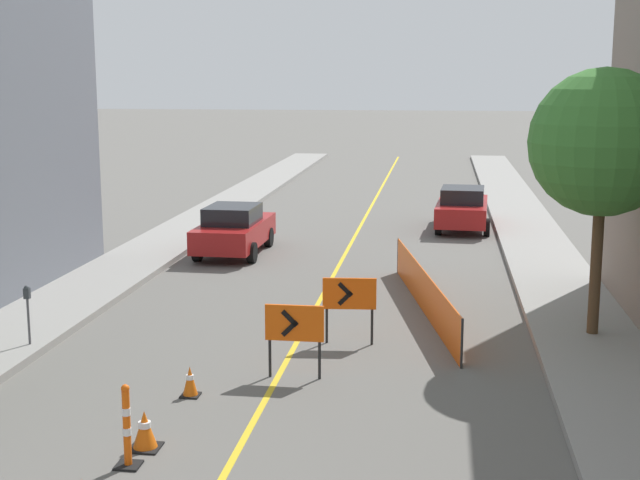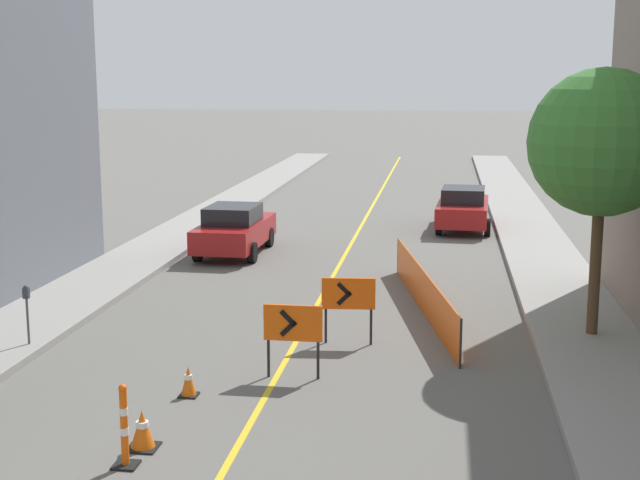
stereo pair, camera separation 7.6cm
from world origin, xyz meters
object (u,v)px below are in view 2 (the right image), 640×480
object	(u,v)px
arrow_barricade_primary	(293,326)
parked_car_curb_near	(234,229)
delineator_post_rear	(124,431)
parking_meter_far_curb	(27,302)
traffic_cone_fifth	(142,430)
traffic_cone_farthest	(188,381)
arrow_barricade_secondary	(348,297)
street_tree_right_near	(602,143)
parked_car_curb_mid	(463,208)

from	to	relation	value
arrow_barricade_primary	parked_car_curb_near	bearing A→B (deg)	109.09
delineator_post_rear	parking_meter_far_curb	xyz separation A→B (m)	(-3.91, 5.02, 0.50)
arrow_barricade_primary	parked_car_curb_near	distance (m)	12.13
arrow_barricade_primary	traffic_cone_fifth	bearing A→B (deg)	-115.82
traffic_cone_farthest	delineator_post_rear	world-z (taller)	delineator_post_rear
delineator_post_rear	arrow_barricade_primary	size ratio (longest dim) A/B	0.89
arrow_barricade_secondary	parking_meter_far_curb	size ratio (longest dim) A/B	1.15
traffic_cone_fifth	traffic_cone_farthest	bearing A→B (deg)	88.58
traffic_cone_farthest	arrow_barricade_primary	distance (m)	2.21
traffic_cone_farthest	arrow_barricade_primary	bearing A→B (deg)	35.77
traffic_cone_fifth	street_tree_right_near	xyz separation A→B (m)	(7.73, 6.78, 3.96)
traffic_cone_fifth	parking_meter_far_curb	world-z (taller)	parking_meter_far_curb
arrow_barricade_secondary	parking_meter_far_curb	distance (m)	6.66
traffic_cone_farthest	parked_car_curb_mid	distance (m)	19.08
traffic_cone_fifth	delineator_post_rear	world-z (taller)	delineator_post_rear
street_tree_right_near	parked_car_curb_mid	bearing A→B (deg)	100.23
traffic_cone_farthest	parked_car_curb_mid	xyz separation A→B (m)	(5.16, 18.36, 0.53)
street_tree_right_near	arrow_barricade_secondary	bearing A→B (deg)	-169.61
arrow_barricade_primary	parked_car_curb_mid	world-z (taller)	parked_car_curb_mid
delineator_post_rear	parking_meter_far_curb	world-z (taller)	parking_meter_far_curb
delineator_post_rear	parked_car_curb_mid	xyz separation A→B (m)	(5.26, 21.32, 0.25)
delineator_post_rear	arrow_barricade_primary	xyz separation A→B (m)	(1.78, 4.17, 0.46)
delineator_post_rear	parked_car_curb_mid	bearing A→B (deg)	76.14
traffic_cone_fifth	delineator_post_rear	size ratio (longest dim) A/B	0.48
parked_car_curb_mid	parking_meter_far_curb	xyz separation A→B (m)	(-9.17, -16.30, 0.25)
parked_car_curb_near	parked_car_curb_mid	bearing A→B (deg)	39.01
traffic_cone_fifth	arrow_barricade_secondary	bearing A→B (deg)	66.42
arrow_barricade_secondary	traffic_cone_farthest	bearing A→B (deg)	-130.15
delineator_post_rear	street_tree_right_near	bearing A→B (deg)	43.74
traffic_cone_farthest	parked_car_curb_near	size ratio (longest dim) A/B	0.13
parked_car_curb_mid	street_tree_right_near	size ratio (longest dim) A/B	0.78
delineator_post_rear	street_tree_right_near	world-z (taller)	street_tree_right_near
delineator_post_rear	street_tree_right_near	size ratio (longest dim) A/B	0.22
traffic_cone_fifth	arrow_barricade_secondary	world-z (taller)	arrow_barricade_secondary
traffic_cone_fifth	parked_car_curb_mid	bearing A→B (deg)	75.82
delineator_post_rear	parked_car_curb_near	xyz separation A→B (m)	(-2.07, 15.66, 0.25)
delineator_post_rear	arrow_barricade_primary	bearing A→B (deg)	66.83
traffic_cone_farthest	arrow_barricade_primary	size ratio (longest dim) A/B	0.39
traffic_cone_fifth	delineator_post_rear	bearing A→B (deg)	-93.41
traffic_cone_farthest	arrow_barricade_secondary	bearing A→B (deg)	54.82
parked_car_curb_near	traffic_cone_fifth	bearing A→B (deg)	-80.64
traffic_cone_farthest	arrow_barricade_primary	xyz separation A→B (m)	(1.69, 1.22, 0.74)
traffic_cone_farthest	street_tree_right_near	world-z (taller)	street_tree_right_near
traffic_cone_fifth	parked_car_curb_near	size ratio (longest dim) A/B	0.14
parking_meter_far_curb	street_tree_right_near	bearing A→B (deg)	11.68
traffic_cone_fifth	parked_car_curb_mid	size ratio (longest dim) A/B	0.14
traffic_cone_farthest	street_tree_right_near	bearing A→B (deg)	30.28
traffic_cone_farthest	street_tree_right_near	xyz separation A→B (m)	(7.67, 4.48, 3.99)
delineator_post_rear	parking_meter_far_curb	size ratio (longest dim) A/B	1.01
parked_car_curb_near	street_tree_right_near	size ratio (longest dim) A/B	0.77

